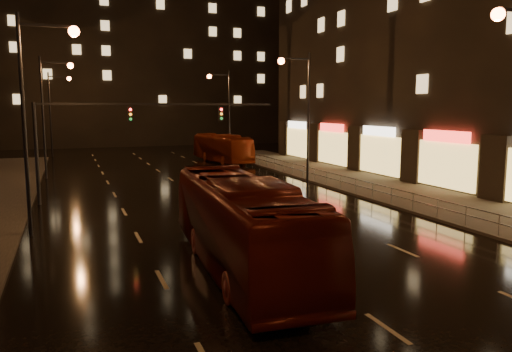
{
  "coord_description": "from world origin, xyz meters",
  "views": [
    {
      "loc": [
        -7.8,
        -12.64,
        5.9
      ],
      "look_at": [
        0.9,
        10.36,
        2.5
      ],
      "focal_mm": 35.0,
      "sensor_mm": 36.0,
      "label": 1
    }
  ],
  "objects_px": {
    "bus_curb": "(222,148)",
    "taxi_near": "(285,235)",
    "bus_red": "(242,224)",
    "taxi_far": "(280,195)"
  },
  "relations": [
    {
      "from": "taxi_near",
      "to": "taxi_far",
      "type": "distance_m",
      "value": 9.38
    },
    {
      "from": "bus_red",
      "to": "taxi_near",
      "type": "distance_m",
      "value": 3.19
    },
    {
      "from": "bus_red",
      "to": "taxi_far",
      "type": "relative_size",
      "value": 2.66
    },
    {
      "from": "taxi_far",
      "to": "bus_red",
      "type": "bearing_deg",
      "value": -119.66
    },
    {
      "from": "taxi_far",
      "to": "bus_curb",
      "type": "bearing_deg",
      "value": 81.56
    },
    {
      "from": "bus_red",
      "to": "taxi_near",
      "type": "height_order",
      "value": "bus_red"
    },
    {
      "from": "bus_curb",
      "to": "taxi_near",
      "type": "bearing_deg",
      "value": -109.23
    },
    {
      "from": "bus_curb",
      "to": "bus_red",
      "type": "bearing_deg",
      "value": -112.53
    },
    {
      "from": "bus_curb",
      "to": "taxi_far",
      "type": "bearing_deg",
      "value": -105.63
    },
    {
      "from": "bus_curb",
      "to": "taxi_near",
      "type": "distance_m",
      "value": 33.93
    }
  ]
}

